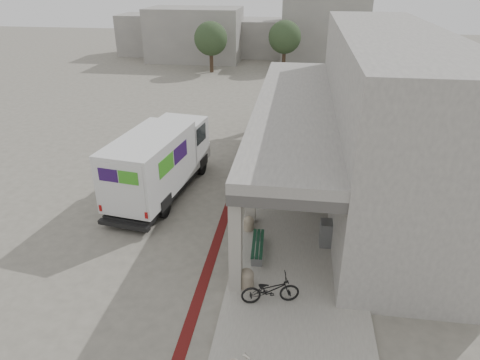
# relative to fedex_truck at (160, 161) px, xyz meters

# --- Properties ---
(ground) EXTENTS (120.00, 120.00, 0.00)m
(ground) POSITION_rel_fedex_truck_xyz_m (2.18, -2.57, -1.62)
(ground) COLOR #676258
(ground) RESTS_ON ground
(bike_lane_stripe) EXTENTS (0.35, 40.00, 0.01)m
(bike_lane_stripe) POSITION_rel_fedex_truck_xyz_m (3.18, -0.57, -1.61)
(bike_lane_stripe) COLOR #521110
(bike_lane_stripe) RESTS_ON ground
(sidewalk) EXTENTS (4.40, 28.00, 0.12)m
(sidewalk) POSITION_rel_fedex_truck_xyz_m (6.18, -2.57, -1.56)
(sidewalk) COLOR gray
(sidewalk) RESTS_ON ground
(transit_building) EXTENTS (7.60, 17.00, 7.00)m
(transit_building) POSITION_rel_fedex_truck_xyz_m (9.01, 1.93, 1.78)
(transit_building) COLOR gray
(transit_building) RESTS_ON ground
(distant_backdrop) EXTENTS (28.00, 10.00, 6.50)m
(distant_backdrop) POSITION_rel_fedex_truck_xyz_m (-0.66, 33.32, 1.09)
(distant_backdrop) COLOR gray
(distant_backdrop) RESTS_ON ground
(tree_left) EXTENTS (3.20, 3.20, 4.80)m
(tree_left) POSITION_rel_fedex_truck_xyz_m (-2.82, 25.43, 1.57)
(tree_left) COLOR #38281C
(tree_left) RESTS_ON ground
(tree_mid) EXTENTS (3.20, 3.20, 4.80)m
(tree_mid) POSITION_rel_fedex_truck_xyz_m (4.18, 27.43, 1.57)
(tree_mid) COLOR #38281C
(tree_mid) RESTS_ON ground
(tree_right) EXTENTS (3.20, 3.20, 4.80)m
(tree_right) POSITION_rel_fedex_truck_xyz_m (12.18, 26.43, 1.57)
(tree_right) COLOR #38281C
(tree_right) RESTS_ON ground
(fedex_truck) EXTENTS (3.17, 7.35, 3.03)m
(fedex_truck) POSITION_rel_fedex_truck_xyz_m (0.00, 0.00, 0.00)
(fedex_truck) COLOR black
(fedex_truck) RESTS_ON ground
(bench) EXTENTS (0.48, 1.82, 0.42)m
(bench) POSITION_rel_fedex_truck_xyz_m (4.78, -4.14, -1.19)
(bench) COLOR gray
(bench) RESTS_ON sidewalk
(bollard_near) EXTENTS (0.45, 0.45, 0.68)m
(bollard_near) POSITION_rel_fedex_truck_xyz_m (4.62, -5.98, -1.16)
(bollard_near) COLOR gray
(bollard_near) RESTS_ON sidewalk
(bollard_far) EXTENTS (0.39, 0.39, 0.59)m
(bollard_far) POSITION_rel_fedex_truck_xyz_m (4.28, -2.67, -1.20)
(bollard_far) COLOR gray
(bollard_far) RESTS_ON sidewalk
(utility_cabinet) EXTENTS (0.45, 0.59, 0.95)m
(utility_cabinet) POSITION_rel_fedex_truck_xyz_m (7.18, -3.26, -1.02)
(utility_cabinet) COLOR gray
(utility_cabinet) RESTS_ON sidewalk
(bicycle_black) EXTENTS (1.87, 1.02, 0.93)m
(bicycle_black) POSITION_rel_fedex_truck_xyz_m (5.41, -6.57, -1.03)
(bicycle_black) COLOR black
(bicycle_black) RESTS_ON sidewalk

